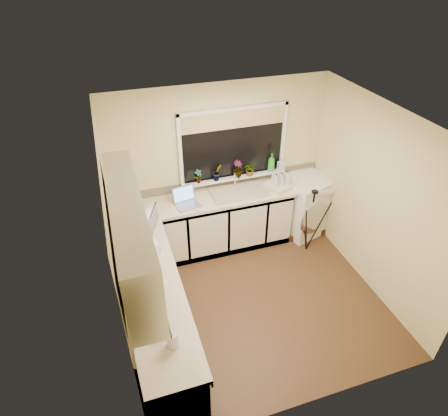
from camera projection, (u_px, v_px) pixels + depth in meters
floor at (254, 298)px, 5.17m from camera, size 3.20×3.20×0.00m
ceiling at (265, 125)px, 3.78m from camera, size 3.20×3.20×0.00m
wall_back at (220, 166)px, 5.65m from camera, size 3.20×0.00×3.20m
wall_front at (325, 325)px, 3.30m from camera, size 3.20×0.00×3.20m
wall_left at (117, 253)px, 4.06m from camera, size 0.00×3.00×3.00m
wall_right at (376, 201)px, 4.88m from camera, size 0.00×3.00×3.00m
base_cabinet_back at (205, 225)px, 5.78m from camera, size 2.55×0.60×0.86m
base_cabinet_left at (158, 318)px, 4.36m from camera, size 0.54×2.40×0.86m
worktop_back at (226, 196)px, 5.61m from camera, size 3.20×0.60×0.04m
worktop_left at (154, 290)px, 4.10m from camera, size 0.60×2.40×0.04m
upper_cabinet at (130, 232)px, 3.43m from camera, size 0.28×1.90×0.70m
splashback_left at (123, 279)px, 3.89m from camera, size 0.02×2.40×0.45m
splashback_back at (220, 181)px, 5.78m from camera, size 3.20×0.02×0.14m
window_glass at (233, 144)px, 5.50m from camera, size 1.50×0.02×1.00m
window_blind at (234, 120)px, 5.27m from camera, size 1.50×0.02×0.25m
windowsill at (234, 177)px, 5.75m from camera, size 1.60×0.14×0.03m
sink at (239, 192)px, 5.64m from camera, size 0.82×0.46×0.03m
faucet at (235, 180)px, 5.72m from camera, size 0.03×0.03×0.24m
washing_machine at (304, 205)px, 6.15m from camera, size 0.82×0.81×0.95m
laptop at (186, 200)px, 5.37m from camera, size 0.37×0.35×0.24m
kettle at (152, 250)px, 4.45m from camera, size 0.15×0.15×0.20m
dish_rack at (281, 185)px, 5.77m from camera, size 0.54×0.47×0.07m
tripod at (310, 221)px, 5.69m from camera, size 0.66×0.66×1.06m
glass_jug at (173, 339)px, 3.47m from camera, size 0.12×0.12×0.17m
steel_jar at (146, 287)px, 4.03m from camera, size 0.08×0.08×0.11m
microwave at (141, 220)px, 4.86m from camera, size 0.49×0.57×0.27m
plant_a at (198, 176)px, 5.53m from camera, size 0.13×0.12×0.22m
plant_b at (217, 172)px, 5.59m from camera, size 0.16×0.14×0.25m
plant_c at (238, 169)px, 5.67m from camera, size 0.18×0.18×0.25m
plant_d at (250, 169)px, 5.72m from camera, size 0.23×0.22×0.20m
soap_bottle_green at (271, 162)px, 5.81m from camera, size 0.12×0.12×0.28m
soap_bottle_clear at (281, 164)px, 5.85m from camera, size 0.11×0.11×0.20m
cup_back at (295, 180)px, 5.87m from camera, size 0.14×0.14×0.08m
cup_left at (161, 330)px, 3.59m from camera, size 0.14×0.14×0.10m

